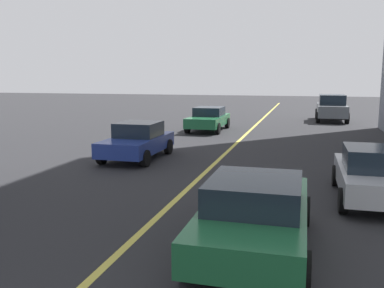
{
  "coord_description": "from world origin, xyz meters",
  "views": [
    {
      "loc": [
        8.21,
        -3.13,
        3.13
      ],
      "look_at": [
        17.18,
        -0.7,
        1.64
      ],
      "focal_mm": 39.28,
      "sensor_mm": 36.0,
      "label": 1
    }
  ],
  "objects_px": {
    "car_grey_mid": "(332,108)",
    "car_silver_parked_a": "(375,174)",
    "car_blue_oncoming": "(137,141)",
    "car_green_trailing": "(209,119)",
    "car_green_far": "(255,212)"
  },
  "relations": [
    {
      "from": "car_grey_mid",
      "to": "car_silver_parked_a",
      "type": "relative_size",
      "value": 1.21
    },
    {
      "from": "car_blue_oncoming",
      "to": "car_green_trailing",
      "type": "distance_m",
      "value": 9.14
    },
    {
      "from": "car_green_trailing",
      "to": "car_green_far",
      "type": "relative_size",
      "value": 1.0
    },
    {
      "from": "car_green_trailing",
      "to": "car_silver_parked_a",
      "type": "xyz_separation_m",
      "value": [
        -12.76,
        -7.27,
        -0.0
      ]
    },
    {
      "from": "car_green_far",
      "to": "car_grey_mid",
      "type": "bearing_deg",
      "value": -6.09
    },
    {
      "from": "car_green_trailing",
      "to": "car_blue_oncoming",
      "type": "bearing_deg",
      "value": 175.53
    },
    {
      "from": "car_green_trailing",
      "to": "car_silver_parked_a",
      "type": "bearing_deg",
      "value": -150.33
    },
    {
      "from": "car_silver_parked_a",
      "to": "car_green_trailing",
      "type": "bearing_deg",
      "value": 29.67
    },
    {
      "from": "car_blue_oncoming",
      "to": "car_grey_mid",
      "type": "bearing_deg",
      "value": -25.63
    },
    {
      "from": "car_grey_mid",
      "to": "car_green_trailing",
      "type": "distance_m",
      "value": 10.47
    },
    {
      "from": "car_blue_oncoming",
      "to": "car_silver_parked_a",
      "type": "distance_m",
      "value": 8.78
    },
    {
      "from": "car_green_trailing",
      "to": "car_silver_parked_a",
      "type": "relative_size",
      "value": 1.13
    },
    {
      "from": "car_green_far",
      "to": "car_blue_oncoming",
      "type": "bearing_deg",
      "value": 35.78
    },
    {
      "from": "car_blue_oncoming",
      "to": "car_green_trailing",
      "type": "bearing_deg",
      "value": -4.47
    },
    {
      "from": "car_blue_oncoming",
      "to": "car_green_far",
      "type": "relative_size",
      "value": 0.89
    }
  ]
}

